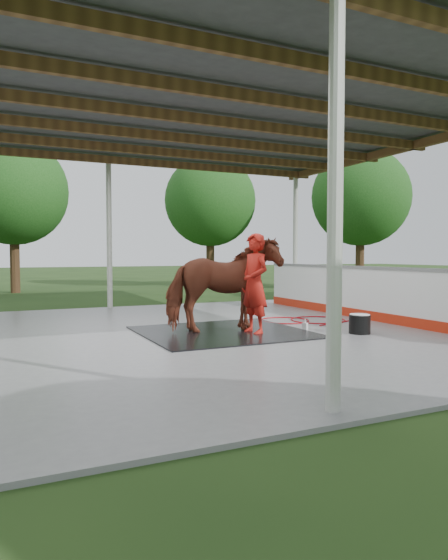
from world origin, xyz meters
name	(u,v)px	position (x,y,z in m)	size (l,w,h in m)	color
ground	(167,337)	(0.00, 0.00, 0.00)	(100.00, 100.00, 0.00)	#1E3814
concrete_slab	(167,336)	(0.00, 0.00, 0.03)	(12.00, 10.00, 0.05)	slate
pavilion_structure	(166,108)	(0.00, 0.00, 3.97)	(12.60, 10.60, 4.05)	beige
dasher_board	(372,295)	(4.60, 0.00, 0.59)	(0.16, 8.00, 1.15)	red
tree_belt	(166,132)	(0.30, 0.90, 3.79)	(28.00, 28.00, 5.80)	#382314
rubber_mat	(223,332)	(0.99, -0.22, 0.06)	(2.88, 2.70, 0.02)	black
horse	(223,284)	(0.99, -0.22, 0.92)	(0.92, 2.01, 1.70)	brown
handler	(255,284)	(1.45, -0.53, 0.94)	(0.65, 0.43, 1.78)	red
wash_bucket	(360,324)	(3.14, -1.33, 0.23)	(0.38, 0.38, 0.35)	black
soap_bottle_a	(359,322)	(3.33, -1.07, 0.21)	(0.12, 0.12, 0.32)	silver
soap_bottle_b	(305,325)	(2.51, -0.56, 0.15)	(0.09, 0.09, 0.20)	#338CD8
hose_coil	(304,320)	(3.21, 0.52, 0.06)	(2.14, 1.48, 0.02)	#A80C14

